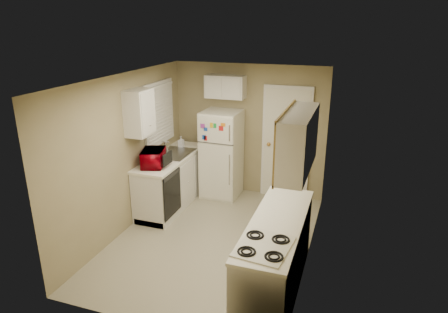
% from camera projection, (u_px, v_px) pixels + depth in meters
% --- Properties ---
extents(floor, '(3.80, 3.80, 0.00)m').
position_uv_depth(floor, '(213.00, 239.00, 6.00)').
color(floor, '#B9B293').
rests_on(floor, ground).
extents(ceiling, '(3.80, 3.80, 0.00)m').
position_uv_depth(ceiling, '(212.00, 78.00, 5.21)').
color(ceiling, white).
rests_on(ceiling, floor).
extents(wall_left, '(3.80, 3.80, 0.00)m').
position_uv_depth(wall_left, '(126.00, 154.00, 6.03)').
color(wall_left, '#9B8D65').
rests_on(wall_left, floor).
extents(wall_right, '(3.80, 3.80, 0.00)m').
position_uv_depth(wall_right, '(313.00, 176.00, 5.18)').
color(wall_right, '#9B8D65').
rests_on(wall_right, floor).
extents(wall_back, '(2.80, 2.80, 0.00)m').
position_uv_depth(wall_back, '(249.00, 130.00, 7.30)').
color(wall_back, '#9B8D65').
rests_on(wall_back, floor).
extents(wall_front, '(2.80, 2.80, 0.00)m').
position_uv_depth(wall_front, '(145.00, 227.00, 3.91)').
color(wall_front, '#9B8D65').
rests_on(wall_front, floor).
extents(left_counter, '(0.60, 1.80, 0.90)m').
position_uv_depth(left_counter, '(172.00, 180.00, 6.99)').
color(left_counter, silver).
rests_on(left_counter, floor).
extents(dishwasher, '(0.03, 0.58, 0.72)m').
position_uv_depth(dishwasher, '(172.00, 194.00, 6.35)').
color(dishwasher, black).
rests_on(dishwasher, floor).
extents(sink, '(0.54, 0.74, 0.16)m').
position_uv_depth(sink, '(175.00, 156.00, 6.99)').
color(sink, gray).
rests_on(sink, left_counter).
extents(microwave, '(0.55, 0.41, 0.33)m').
position_uv_depth(microwave, '(153.00, 157.00, 6.35)').
color(microwave, '#94000D').
rests_on(microwave, left_counter).
extents(soap_bottle, '(0.10, 0.10, 0.20)m').
position_uv_depth(soap_bottle, '(181.00, 142.00, 7.30)').
color(soap_bottle, white).
rests_on(soap_bottle, left_counter).
extents(window_blinds, '(0.10, 0.98, 1.08)m').
position_uv_depth(window_blinds, '(159.00, 113.00, 6.83)').
color(window_blinds, silver).
rests_on(window_blinds, wall_left).
extents(upper_cabinet_left, '(0.30, 0.45, 0.70)m').
position_uv_depth(upper_cabinet_left, '(139.00, 113.00, 5.99)').
color(upper_cabinet_left, silver).
rests_on(upper_cabinet_left, wall_left).
extents(refrigerator, '(0.67, 0.65, 1.60)m').
position_uv_depth(refrigerator, '(222.00, 154.00, 7.26)').
color(refrigerator, silver).
rests_on(refrigerator, floor).
extents(cabinet_over_fridge, '(0.70, 0.30, 0.40)m').
position_uv_depth(cabinet_over_fridge, '(225.00, 87.00, 7.03)').
color(cabinet_over_fridge, silver).
rests_on(cabinet_over_fridge, wall_back).
extents(interior_door, '(0.86, 0.06, 2.08)m').
position_uv_depth(interior_door, '(286.00, 144.00, 7.11)').
color(interior_door, silver).
rests_on(interior_door, floor).
extents(right_counter, '(0.60, 2.00, 0.90)m').
position_uv_depth(right_counter, '(275.00, 254.00, 4.80)').
color(right_counter, silver).
rests_on(right_counter, floor).
extents(stove, '(0.58, 0.68, 0.77)m').
position_uv_depth(stove, '(262.00, 289.00, 4.29)').
color(stove, silver).
rests_on(stove, floor).
extents(upper_cabinet_right, '(0.30, 1.20, 0.70)m').
position_uv_depth(upper_cabinet_right, '(299.00, 142.00, 4.58)').
color(upper_cabinet_right, silver).
rests_on(upper_cabinet_right, wall_right).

